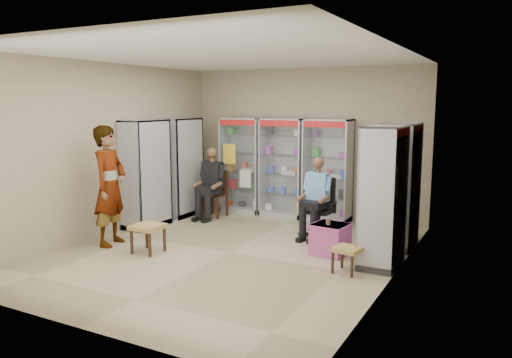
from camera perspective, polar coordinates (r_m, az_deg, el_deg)
The scene contains 18 objects.
floor at distance 7.87m, azimuth -3.04°, elevation -8.38°, with size 6.00×6.00×0.00m, color tan.
room_shell at distance 7.53m, azimuth -3.16°, elevation 6.10°, with size 5.02×6.02×3.01m.
cabinet_back_left at distance 10.61m, azimuth -1.52°, elevation 1.61°, with size 0.90×0.50×2.00m, color silver.
cabinet_back_mid at distance 10.18m, azimuth 3.14°, elevation 1.30°, with size 0.90×0.50×2.00m, color #ACAEB4.
cabinet_back_right at distance 9.83m, azimuth 8.18°, elevation 0.96°, with size 0.90×0.50×2.00m, color #A6A9AD.
cabinet_right_far at distance 8.31m, azimuth 16.12°, elevation -0.70°, with size 0.50×0.90×2.00m, color #B0B3B8.
cabinet_right_near at distance 7.25m, azimuth 14.31°, elevation -1.96°, with size 0.50×0.90×2.00m, color #B5B6BC.
cabinet_left_far at distance 10.34m, azimuth -8.55°, elevation 1.33°, with size 0.50×0.90×2.00m, color silver.
cabinet_left_near at distance 9.49m, azimuth -12.50°, elevation 0.56°, with size 0.50×0.90×2.00m, color silver.
wooden_chair at distance 10.20m, azimuth -4.75°, elevation -1.71°, with size 0.42×0.42×0.94m, color #301E12.
seated_customer at distance 10.13m, azimuth -4.91°, elevation -0.65°, with size 0.44×0.60×1.34m, color black, non-canonical shape.
office_chair at distance 8.72m, azimuth 7.20°, elevation -3.24°, with size 0.56×0.56×1.03m, color black.
seated_shopkeeper at distance 8.65m, azimuth 7.10°, elevation -2.39°, with size 0.43×0.60×1.31m, color #6298C3, non-canonical shape.
pink_trunk at distance 7.77m, azimuth 8.48°, elevation -6.83°, with size 0.50×0.48×0.48m, color #C04C9C.
tea_glass at distance 7.66m, azimuth 8.26°, elevation -4.81°, with size 0.07×0.07×0.10m, color #5B1507.
woven_stool_a at distance 7.03m, azimuth 10.35°, elevation -9.08°, with size 0.36×0.36×0.36m, color #AC8F48.
woven_stool_b at distance 7.98m, azimuth -12.23°, elevation -6.67°, with size 0.44×0.44×0.44m, color #A16D43.
standing_man at distance 8.42m, azimuth -16.39°, elevation -0.75°, with size 0.71×0.47×1.96m, color gray.
Camera 1 is at (3.88, -6.44, 2.31)m, focal length 35.00 mm.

